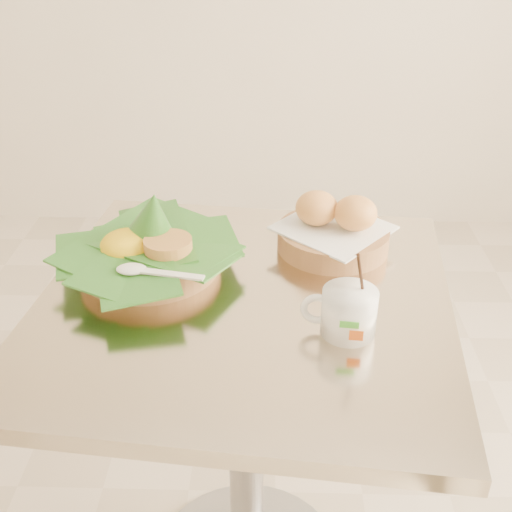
{
  "coord_description": "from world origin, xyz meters",
  "views": [
    {
      "loc": [
        0.21,
        -0.91,
        1.36
      ],
      "look_at": [
        0.18,
        0.03,
        0.82
      ],
      "focal_mm": 45.0,
      "sensor_mm": 36.0,
      "label": 1
    }
  ],
  "objects_px": {
    "rice_basket": "(148,247)",
    "bread_basket": "(334,230)",
    "coffee_mug": "(348,311)",
    "cafe_table": "(246,395)"
  },
  "relations": [
    {
      "from": "rice_basket",
      "to": "coffee_mug",
      "type": "bearing_deg",
      "value": -28.88
    },
    {
      "from": "coffee_mug",
      "to": "rice_basket",
      "type": "bearing_deg",
      "value": 151.12
    },
    {
      "from": "cafe_table",
      "to": "bread_basket",
      "type": "distance_m",
      "value": 0.36
    },
    {
      "from": "bread_basket",
      "to": "coffee_mug",
      "type": "height_order",
      "value": "coffee_mug"
    },
    {
      "from": "cafe_table",
      "to": "coffee_mug",
      "type": "distance_m",
      "value": 0.32
    },
    {
      "from": "bread_basket",
      "to": "coffee_mug",
      "type": "bearing_deg",
      "value": -90.06
    },
    {
      "from": "bread_basket",
      "to": "coffee_mug",
      "type": "relative_size",
      "value": 1.72
    },
    {
      "from": "rice_basket",
      "to": "bread_basket",
      "type": "bearing_deg",
      "value": 13.7
    },
    {
      "from": "rice_basket",
      "to": "bread_basket",
      "type": "relative_size",
      "value": 1.26
    },
    {
      "from": "cafe_table",
      "to": "rice_basket",
      "type": "distance_m",
      "value": 0.33
    }
  ]
}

